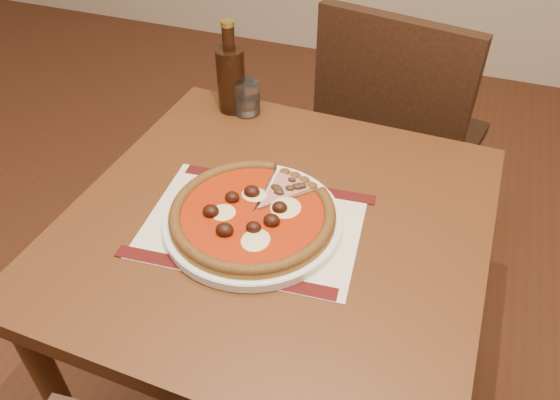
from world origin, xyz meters
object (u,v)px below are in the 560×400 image
object	(u,v)px
chair_far	(396,133)
pizza	(252,213)
plate	(253,221)
table	(277,254)
water_glass	(246,98)
bottle	(231,77)

from	to	relation	value
chair_far	pizza	distance (m)	0.80
plate	pizza	world-z (taller)	pizza
table	plate	distance (m)	0.12
water_glass	table	bearing A→B (deg)	-58.93
plate	pizza	distance (m)	0.02
table	bottle	size ratio (longest dim) A/B	3.57
chair_far	water_glass	size ratio (longest dim) A/B	11.41
pizza	bottle	xyz separation A→B (m)	(-0.21, 0.38, 0.06)
chair_far	water_glass	xyz separation A→B (m)	(-0.33, -0.37, 0.26)
table	pizza	world-z (taller)	pizza
table	pizza	distance (m)	0.14
table	bottle	xyz separation A→B (m)	(-0.24, 0.34, 0.19)
chair_far	bottle	world-z (taller)	bottle
water_glass	pizza	bearing A→B (deg)	-65.67
table	water_glass	distance (m)	0.42
plate	water_glass	size ratio (longest dim) A/B	4.17
bottle	pizza	bearing A→B (deg)	-61.07
pizza	bottle	distance (m)	0.44
plate	bottle	xyz separation A→B (m)	(-0.21, 0.38, 0.08)
chair_far	pizza	xyz separation A→B (m)	(-0.16, -0.74, 0.25)
pizza	bottle	bearing A→B (deg)	118.93
plate	water_glass	distance (m)	0.41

